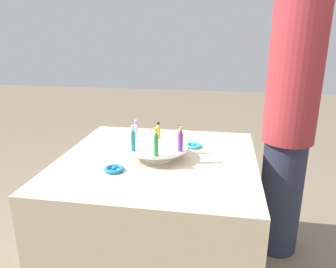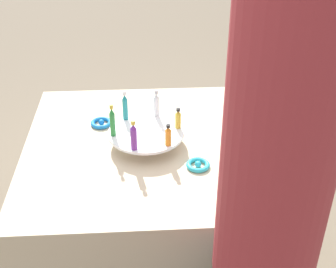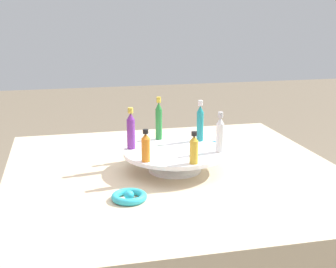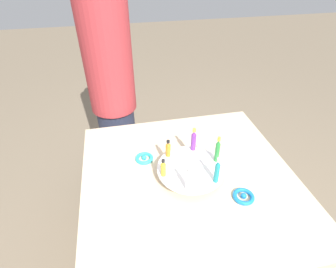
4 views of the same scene
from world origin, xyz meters
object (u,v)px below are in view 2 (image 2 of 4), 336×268
object	(u,v)px
display_stand	(146,135)
ribbon_bow_teal	(198,165)
bottle_green	(112,121)
bottle_clear	(156,104)
person_figure	(268,229)
bottle_orange	(168,136)
bottle_teal	(125,107)
bottle_purple	(134,136)
bottle_gold	(178,119)
ribbon_bow_blue	(101,123)

from	to	relation	value
display_stand	ribbon_bow_teal	bearing A→B (deg)	49.23
bottle_green	display_stand	bearing A→B (deg)	98.99
bottle_clear	person_figure	distance (m)	0.89
bottle_green	bottle_clear	size ratio (longest dim) A/B	1.15
display_stand	person_figure	world-z (taller)	person_figure
bottle_orange	bottle_teal	bearing A→B (deg)	-141.01
ribbon_bow_teal	person_figure	xyz separation A→B (m)	(0.54, 0.13, 0.17)
bottle_purple	bottle_orange	xyz separation A→B (m)	(-0.02, 0.14, -0.02)
bottle_orange	person_figure	bearing A→B (deg)	21.86
display_stand	bottle_green	xyz separation A→B (m)	(0.02, -0.14, 0.08)
bottle_purple	bottle_clear	distance (m)	0.27
display_stand	bottle_clear	bearing A→B (deg)	158.99
display_stand	person_figure	distance (m)	0.80
display_stand	bottle_green	bearing A→B (deg)	-81.01
person_figure	bottle_teal	bearing A→B (deg)	2.09
bottle_purple	bottle_gold	distance (m)	0.24
bottle_orange	bottle_teal	distance (m)	0.28
display_stand	bottle_orange	world-z (taller)	bottle_orange
bottle_teal	ribbon_bow_teal	xyz separation A→B (m)	(0.28, 0.29, -0.12)
display_stand	ribbon_bow_teal	world-z (taller)	display_stand
bottle_clear	ribbon_bow_blue	world-z (taller)	bottle_clear
display_stand	person_figure	xyz separation A→B (m)	(0.71, 0.33, 0.13)
bottle_gold	bottle_teal	bearing A→B (deg)	-111.01
ribbon_bow_blue	person_figure	xyz separation A→B (m)	(0.89, 0.53, 0.17)
bottle_teal	display_stand	bearing A→B (deg)	38.99
bottle_orange	bottle_gold	xyz separation A→B (m)	(-0.13, 0.05, -0.00)
bottle_purple	person_figure	distance (m)	0.70
bottle_purple	person_figure	world-z (taller)	person_figure
ribbon_bow_blue	ribbon_bow_teal	bearing A→B (deg)	49.23
ribbon_bow_teal	bottle_orange	bearing A→B (deg)	-120.17
display_stand	bottle_purple	xyz separation A→B (m)	(0.13, -0.05, 0.08)
bottle_green	ribbon_bow_blue	size ratio (longest dim) A/B	1.47
bottle_purple	bottle_teal	bearing A→B (deg)	-171.01
bottle_gold	ribbon_bow_blue	xyz separation A→B (m)	(-0.15, -0.34, -0.10)
bottle_orange	display_stand	bearing A→B (deg)	-141.01
display_stand	bottle_teal	xyz separation A→B (m)	(-0.11, -0.09, 0.08)
bottle_gold	bottle_teal	world-z (taller)	bottle_teal
bottle_clear	bottle_teal	world-z (taller)	bottle_teal
bottle_teal	ribbon_bow_blue	xyz separation A→B (m)	(-0.07, -0.11, -0.12)
bottle_teal	ribbon_bow_teal	size ratio (longest dim) A/B	1.44
display_stand	bottle_gold	world-z (taller)	bottle_gold
person_figure	bottle_clear	bearing A→B (deg)	-6.36
bottle_gold	bottle_teal	size ratio (longest dim) A/B	0.69
bottle_gold	ribbon_bow_teal	xyz separation A→B (m)	(0.19, 0.07, -0.10)
bottle_orange	ribbon_bow_blue	size ratio (longest dim) A/B	0.97
display_stand	bottle_green	size ratio (longest dim) A/B	2.23
bottle_orange	ribbon_bow_teal	xyz separation A→B (m)	(0.07, 0.11, -0.10)
display_stand	bottle_teal	size ratio (longest dim) A/B	2.35
bottle_gold	bottle_clear	world-z (taller)	bottle_clear
bottle_clear	bottle_orange	bearing A→B (deg)	8.99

